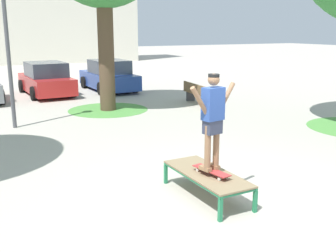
{
  "coord_description": "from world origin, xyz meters",
  "views": [
    {
      "loc": [
        -4.06,
        -5.67,
        2.97
      ],
      "look_at": [
        -0.26,
        1.55,
        1.0
      ],
      "focal_mm": 43.15,
      "sensor_mm": 36.0,
      "label": 1
    }
  ],
  "objects": [
    {
      "name": "skateboard",
      "position": [
        -0.26,
        -0.08,
        0.54
      ],
      "size": [
        0.33,
        0.82,
        0.09
      ],
      "color": "#B23333",
      "rests_on": "skate_box"
    },
    {
      "name": "grass_patch_mid_back",
      "position": [
        0.89,
        8.58,
        0.0
      ],
      "size": [
        2.98,
        2.98,
        0.01
      ],
      "primitive_type": "cylinder",
      "color": "#519342",
      "rests_on": "ground"
    },
    {
      "name": "car_red",
      "position": [
        -0.41,
        13.31,
        0.69
      ],
      "size": [
        2.05,
        4.26,
        1.5
      ],
      "color": "red",
      "rests_on": "ground"
    },
    {
      "name": "skate_box",
      "position": [
        -0.26,
        0.05,
        0.41
      ],
      "size": [
        0.77,
        1.91,
        0.46
      ],
      "color": "#237A4C",
      "rests_on": "ground"
    },
    {
      "name": "car_blue",
      "position": [
        2.61,
        13.29,
        0.69
      ],
      "size": [
        1.96,
        4.22,
        1.5
      ],
      "color": "#28479E",
      "rests_on": "ground"
    },
    {
      "name": "park_bench",
      "position": [
        4.5,
        7.91,
        0.45
      ],
      "size": [
        0.7,
        2.43,
        0.83
      ],
      "color": "brown",
      "rests_on": "ground"
    },
    {
      "name": "ground_plane",
      "position": [
        0.0,
        0.0,
        0.0
      ],
      "size": [
        120.0,
        120.0,
        0.0
      ],
      "primitive_type": "plane",
      "color": "#B2AA9E"
    },
    {
      "name": "skater",
      "position": [
        -0.26,
        -0.08,
        1.53
      ],
      "size": [
        1.0,
        0.33,
        1.69
      ],
      "color": "#8E6647",
      "rests_on": "skateboard"
    }
  ]
}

